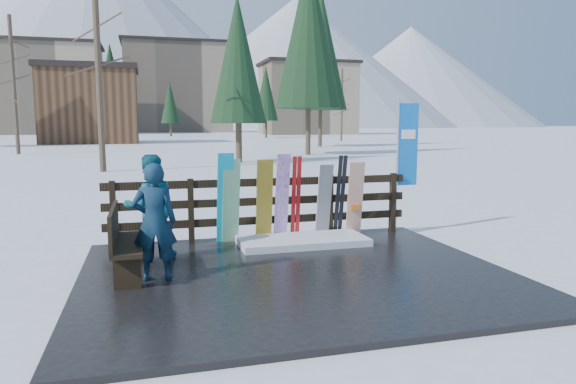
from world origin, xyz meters
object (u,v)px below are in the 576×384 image
object	(u,v)px
snowboard_4	(324,201)
rental_flag	(405,149)
bench	(122,240)
person_front	(155,222)
snowboard_3	(282,197)
snowboard_2	(264,201)
snowboard_1	(231,201)
snowboard_5	(355,199)
snowboard_0	(225,199)
person_back	(150,207)

from	to	relation	value
snowboard_4	rental_flag	size ratio (longest dim) A/B	0.54
bench	snowboard_4	world-z (taller)	snowboard_4
person_front	snowboard_3	bearing A→B (deg)	-137.61
bench	snowboard_4	bearing A→B (deg)	24.02
snowboard_3	snowboard_2	bearing A→B (deg)	180.00
snowboard_4	person_front	world-z (taller)	person_front
snowboard_1	bench	bearing A→B (deg)	-138.58
snowboard_3	snowboard_5	bearing A→B (deg)	0.00
snowboard_4	rental_flag	distance (m)	2.01
snowboard_4	snowboard_5	xyz separation A→B (m)	(0.61, 0.00, 0.01)
snowboard_2	snowboard_3	xyz separation A→B (m)	(0.33, -0.00, 0.05)
snowboard_1	rental_flag	distance (m)	3.61
snowboard_1	snowboard_4	world-z (taller)	snowboard_1
snowboard_2	rental_flag	distance (m)	3.03
snowboard_0	snowboard_5	xyz separation A→B (m)	(2.44, 0.00, -0.11)
snowboard_4	snowboard_5	bearing A→B (deg)	0.00
snowboard_3	rental_flag	world-z (taller)	rental_flag
snowboard_2	rental_flag	world-z (taller)	rental_flag
snowboard_1	person_front	bearing A→B (deg)	-125.91
rental_flag	person_back	size ratio (longest dim) A/B	1.59
snowboard_3	rental_flag	size ratio (longest dim) A/B	0.62
person_back	person_front	bearing A→B (deg)	81.11
snowboard_2	person_back	bearing A→B (deg)	-161.32
rental_flag	person_back	world-z (taller)	rental_flag
snowboard_3	rental_flag	bearing A→B (deg)	6.00
snowboard_3	snowboard_4	xyz separation A→B (m)	(0.80, 0.00, -0.10)
snowboard_0	snowboard_4	bearing A→B (deg)	-0.00
snowboard_4	person_front	size ratio (longest dim) A/B	0.87
snowboard_0	snowboard_4	xyz separation A→B (m)	(1.83, -0.00, -0.12)
snowboard_0	snowboard_2	bearing A→B (deg)	0.00
bench	snowboard_5	world-z (taller)	snowboard_5
snowboard_3	person_back	size ratio (longest dim) A/B	0.98
snowboard_0	rental_flag	distance (m)	3.70
person_front	snowboard_4	bearing A→B (deg)	-145.79
snowboard_1	snowboard_5	world-z (taller)	snowboard_1
snowboard_2	person_back	world-z (taller)	person_back
snowboard_2	snowboard_0	bearing A→B (deg)	180.00
snowboard_1	snowboard_3	bearing A→B (deg)	0.00
snowboard_4	person_front	xyz separation A→B (m)	(-3.05, -1.83, 0.11)
rental_flag	person_front	xyz separation A→B (m)	(-4.82, -2.10, -0.81)
snowboard_5	person_front	world-z (taller)	person_front
snowboard_5	rental_flag	bearing A→B (deg)	13.16
snowboard_1	snowboard_4	size ratio (longest dim) A/B	1.10
snowboard_0	person_front	world-z (taller)	snowboard_0
snowboard_3	person_back	world-z (taller)	person_back
snowboard_1	person_front	distance (m)	2.26
snowboard_5	person_front	size ratio (longest dim) A/B	0.88
snowboard_3	snowboard_5	distance (m)	1.42
snowboard_3	bench	bearing A→B (deg)	-149.94
snowboard_4	snowboard_5	distance (m)	0.61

